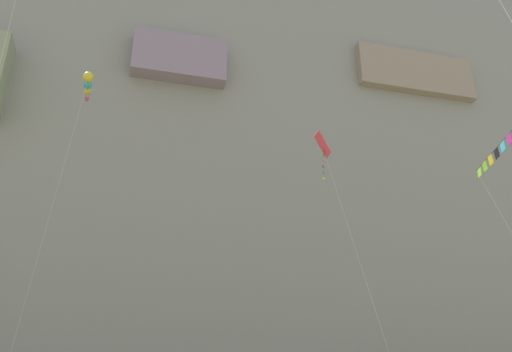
{
  "coord_description": "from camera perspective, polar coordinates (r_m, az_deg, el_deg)",
  "views": [
    {
      "loc": [
        -4.48,
        -2.01,
        3.37
      ],
      "look_at": [
        2.94,
        27.15,
        17.49
      ],
      "focal_mm": 39.15,
      "sensor_mm": 36.0,
      "label": 1
    }
  ],
  "objects": [
    {
      "name": "kite_diamond_low_right",
      "position": [
        39.79,
        7.0,
        2.58
      ],
      "size": [
        3.77,
        5.94,
        23.44
      ],
      "color": "red",
      "rests_on": "ground"
    },
    {
      "name": "kite_windsock_low_center",
      "position": [
        49.65,
        -16.82,
        8.96
      ],
      "size": [
        2.98,
        6.86,
        30.86
      ],
      "color": "yellow",
      "rests_on": "ground"
    },
    {
      "name": "cliff_face",
      "position": [
        73.01,
        -9.44,
        0.15
      ],
      "size": [
        180.0,
        25.22,
        68.21
      ],
      "color": "gray",
      "rests_on": "ground"
    },
    {
      "name": "kite_banner_upper_left",
      "position": [
        39.16,
        23.57,
        1.62
      ],
      "size": [
        2.42,
        7.65,
        20.38
      ],
      "color": "black",
      "rests_on": "ground"
    }
  ]
}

